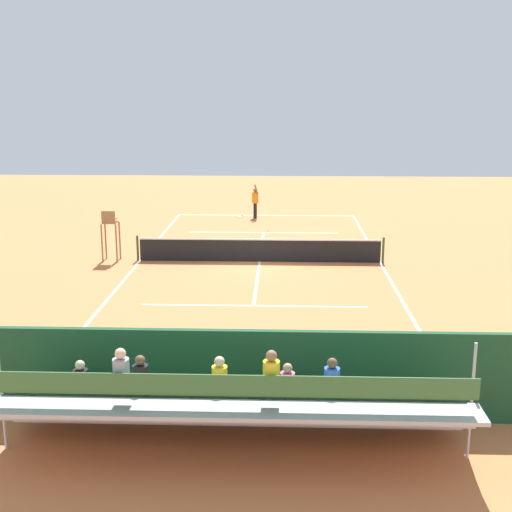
# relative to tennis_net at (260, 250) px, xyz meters

# --- Properties ---
(ground_plane) EXTENTS (60.00, 60.00, 0.00)m
(ground_plane) POSITION_rel_tennis_net_xyz_m (0.00, 0.00, -0.50)
(ground_plane) COLOR #D17542
(court_line_markings) EXTENTS (10.10, 22.20, 0.01)m
(court_line_markings) POSITION_rel_tennis_net_xyz_m (0.00, -0.04, -0.50)
(court_line_markings) COLOR white
(court_line_markings) RESTS_ON ground
(tennis_net) EXTENTS (10.30, 0.10, 1.07)m
(tennis_net) POSITION_rel_tennis_net_xyz_m (0.00, 0.00, 0.00)
(tennis_net) COLOR black
(tennis_net) RESTS_ON ground
(backdrop_wall) EXTENTS (18.00, 0.16, 2.00)m
(backdrop_wall) POSITION_rel_tennis_net_xyz_m (0.00, 14.00, 0.50)
(backdrop_wall) COLOR #1E4C2D
(backdrop_wall) RESTS_ON ground
(bleacher_stand) EXTENTS (9.06, 2.40, 2.48)m
(bleacher_stand) POSITION_rel_tennis_net_xyz_m (0.06, 15.36, 0.44)
(bleacher_stand) COLOR #B2B2B7
(bleacher_stand) RESTS_ON ground
(umpire_chair) EXTENTS (0.67, 0.67, 2.14)m
(umpire_chair) POSITION_rel_tennis_net_xyz_m (6.20, 0.09, 0.81)
(umpire_chair) COLOR olive
(umpire_chair) RESTS_ON ground
(courtside_bench) EXTENTS (1.80, 0.40, 0.93)m
(courtside_bench) POSITION_rel_tennis_net_xyz_m (-2.56, 13.27, 0.06)
(courtside_bench) COLOR #33383D
(courtside_bench) RESTS_ON ground
(equipment_bag) EXTENTS (0.90, 0.36, 0.36)m
(equipment_bag) POSITION_rel_tennis_net_xyz_m (-0.71, 13.40, -0.32)
(equipment_bag) COLOR #B22D2D
(equipment_bag) RESTS_ON ground
(tennis_player) EXTENTS (0.45, 0.56, 1.93)m
(tennis_player) POSITION_rel_tennis_net_xyz_m (0.58, -10.17, 0.51)
(tennis_player) COLOR black
(tennis_player) RESTS_ON ground
(tennis_racket) EXTENTS (0.39, 0.59, 0.03)m
(tennis_racket) POSITION_rel_tennis_net_xyz_m (1.44, -10.52, -0.49)
(tennis_racket) COLOR black
(tennis_racket) RESTS_ON ground
(tennis_ball_near) EXTENTS (0.07, 0.07, 0.07)m
(tennis_ball_near) POSITION_rel_tennis_net_xyz_m (-0.22, -6.42, -0.47)
(tennis_ball_near) COLOR #CCDB33
(tennis_ball_near) RESTS_ON ground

